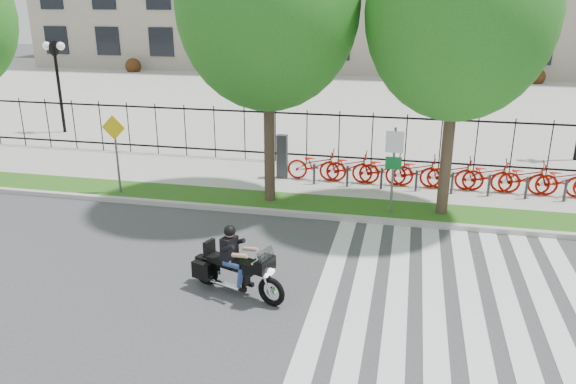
# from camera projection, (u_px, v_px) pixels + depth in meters

# --- Properties ---
(ground) EXTENTS (120.00, 120.00, 0.00)m
(ground) POSITION_uv_depth(u_px,v_px,m) (230.00, 279.00, 12.64)
(ground) COLOR #3D3D40
(ground) RESTS_ON ground
(curb) EXTENTS (60.00, 0.20, 0.15)m
(curb) POSITION_uv_depth(u_px,v_px,m) (274.00, 212.00, 16.40)
(curb) COLOR #AFABA5
(curb) RESTS_ON ground
(grass_verge) EXTENTS (60.00, 1.50, 0.15)m
(grass_verge) POSITION_uv_depth(u_px,v_px,m) (281.00, 202.00, 17.18)
(grass_verge) COLOR #235515
(grass_verge) RESTS_ON ground
(sidewalk) EXTENTS (60.00, 3.50, 0.15)m
(sidewalk) POSITION_uv_depth(u_px,v_px,m) (297.00, 178.00, 19.49)
(sidewalk) COLOR #AEABA2
(sidewalk) RESTS_ON ground
(plaza) EXTENTS (80.00, 34.00, 0.10)m
(plaza) POSITION_uv_depth(u_px,v_px,m) (353.00, 97.00, 35.69)
(plaza) COLOR #AEABA2
(plaza) RESTS_ON ground
(crosswalk_stripes) EXTENTS (5.70, 8.00, 0.01)m
(crosswalk_stripes) POSITION_uv_depth(u_px,v_px,m) (452.00, 303.00, 11.65)
(crosswalk_stripes) COLOR silver
(crosswalk_stripes) RESTS_ON ground
(iron_fence) EXTENTS (30.00, 0.06, 2.00)m
(iron_fence) POSITION_uv_depth(u_px,v_px,m) (307.00, 137.00, 20.75)
(iron_fence) COLOR black
(iron_fence) RESTS_ON sidewalk
(lamp_post_left) EXTENTS (1.06, 0.70, 4.25)m
(lamp_post_left) POSITION_uv_depth(u_px,v_px,m) (56.00, 64.00, 25.13)
(lamp_post_left) COLOR black
(lamp_post_left) RESTS_ON ground
(street_tree_1) EXTENTS (5.12, 5.12, 8.65)m
(street_tree_1) POSITION_uv_depth(u_px,v_px,m) (268.00, 4.00, 15.37)
(street_tree_1) COLOR #3D2E21
(street_tree_1) RESTS_ON grass_verge
(street_tree_2) EXTENTS (4.91, 4.91, 8.34)m
(street_tree_2) POSITION_uv_depth(u_px,v_px,m) (460.00, 12.00, 14.38)
(street_tree_2) COLOR #3D2E21
(street_tree_2) RESTS_ON grass_verge
(bike_share_station) EXTENTS (11.18, 0.89, 1.50)m
(bike_share_station) POSITION_uv_depth(u_px,v_px,m) (450.00, 173.00, 18.02)
(bike_share_station) COLOR #2D2D33
(bike_share_station) RESTS_ON sidewalk
(sign_pole_regulatory) EXTENTS (0.50, 0.09, 2.50)m
(sign_pole_regulatory) POSITION_uv_depth(u_px,v_px,m) (394.00, 160.00, 15.61)
(sign_pole_regulatory) COLOR #59595B
(sign_pole_regulatory) RESTS_ON grass_verge
(sign_pole_warning) EXTENTS (0.78, 0.09, 2.49)m
(sign_pole_warning) POSITION_uv_depth(u_px,v_px,m) (115.00, 143.00, 17.36)
(sign_pole_warning) COLOR #59595B
(sign_pole_warning) RESTS_ON grass_verge
(motorcycle_rider) EXTENTS (2.31, 1.19, 1.86)m
(motorcycle_rider) POSITION_uv_depth(u_px,v_px,m) (236.00, 267.00, 11.83)
(motorcycle_rider) COLOR black
(motorcycle_rider) RESTS_ON ground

